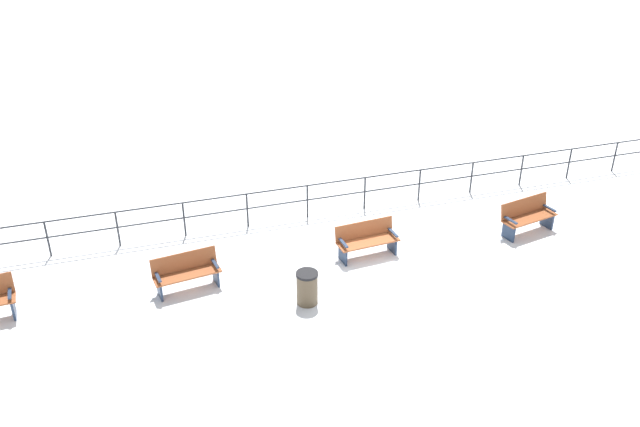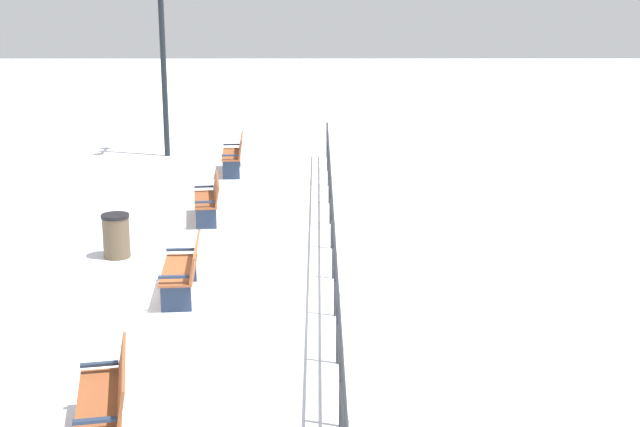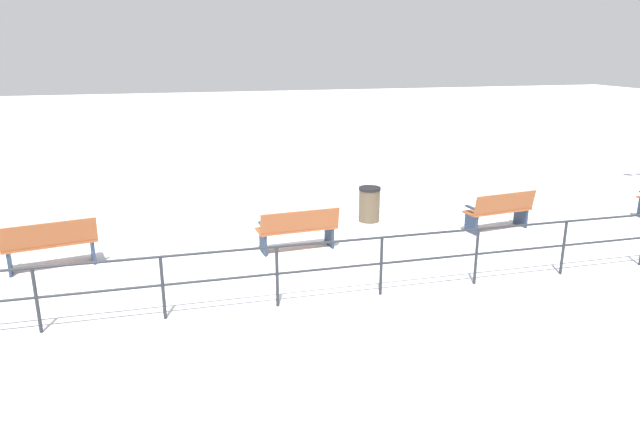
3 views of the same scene
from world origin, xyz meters
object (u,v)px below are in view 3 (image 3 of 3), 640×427
at_px(bench_third, 298,229).
at_px(bench_fourth, 51,243).
at_px(trash_bin, 369,204).
at_px(bench_second, 500,210).

relative_size(bench_third, bench_fourth, 0.97).
bearing_deg(bench_fourth, trash_bin, -89.84).
height_order(bench_third, bench_fourth, bench_fourth).
height_order(bench_second, bench_third, bench_second).
height_order(bench_fourth, trash_bin, bench_fourth).
xyz_separation_m(bench_third, trash_bin, (1.49, -1.99, -0.05)).
distance_m(bench_third, trash_bin, 2.48).
xyz_separation_m(bench_second, bench_fourth, (0.06, 8.92, 0.02)).
bearing_deg(trash_bin, bench_second, -118.80).
distance_m(bench_second, trash_bin, 2.83).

